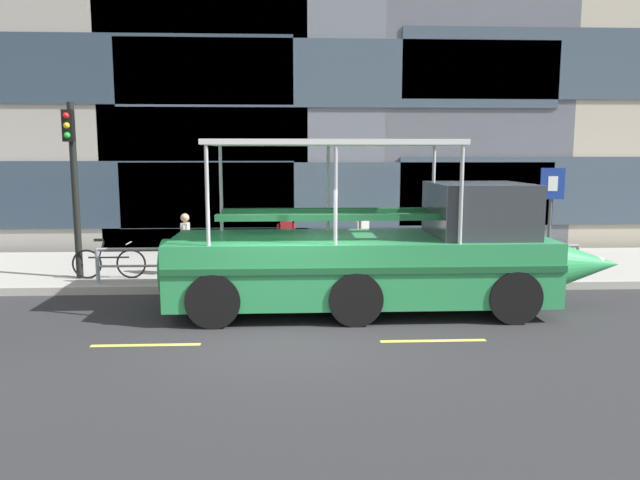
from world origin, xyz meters
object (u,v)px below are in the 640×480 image
(pedestrian_mid_left, at_px, (362,234))
(pedestrian_near_stern, at_px, (185,238))
(traffic_light_pole, at_px, (73,173))
(leaned_bicycle, at_px, (109,263))
(duck_tour_boat, at_px, (385,256))
(pedestrian_mid_right, at_px, (286,237))
(parking_sign, at_px, (551,202))
(pedestrian_near_bow, at_px, (496,229))

(pedestrian_mid_left, height_order, pedestrian_near_stern, pedestrian_mid_left)
(traffic_light_pole, height_order, leaned_bicycle, traffic_light_pole)
(leaned_bicycle, xyz_separation_m, pedestrian_near_stern, (1.77, 0.31, 0.54))
(duck_tour_boat, distance_m, pedestrian_mid_right, 3.46)
(duck_tour_boat, bearing_deg, leaned_bicycle, 158.09)
(traffic_light_pole, distance_m, duck_tour_boat, 7.59)
(traffic_light_pole, height_order, pedestrian_mid_right, traffic_light_pole)
(pedestrian_mid_left, distance_m, pedestrian_near_stern, 4.33)
(traffic_light_pole, bearing_deg, pedestrian_mid_left, 2.11)
(parking_sign, xyz_separation_m, pedestrian_near_stern, (-8.95, 0.19, -0.85))
(pedestrian_mid_left, height_order, pedestrian_mid_right, pedestrian_mid_left)
(duck_tour_boat, xyz_separation_m, pedestrian_near_bow, (3.40, 3.36, 0.10))
(pedestrian_mid_left, bearing_deg, parking_sign, -2.30)
(leaned_bicycle, bearing_deg, duck_tour_boat, -21.91)
(pedestrian_near_bow, relative_size, pedestrian_mid_left, 1.05)
(traffic_light_pole, xyz_separation_m, parking_sign, (11.46, 0.07, -0.73))
(parking_sign, bearing_deg, pedestrian_near_stern, 178.80)
(pedestrian_near_bow, height_order, pedestrian_near_stern, pedestrian_near_bow)
(leaned_bicycle, xyz_separation_m, pedestrian_near_bow, (9.63, 0.86, 0.65))
(leaned_bicycle, height_order, duck_tour_boat, duck_tour_boat)
(pedestrian_mid_left, distance_m, pedestrian_mid_right, 1.88)
(duck_tour_boat, relative_size, pedestrian_mid_right, 5.97)
(traffic_light_pole, distance_m, leaned_bicycle, 2.25)
(pedestrian_near_bow, height_order, pedestrian_mid_left, pedestrian_near_bow)
(parking_sign, distance_m, pedestrian_mid_left, 4.70)
(traffic_light_pole, relative_size, pedestrian_near_stern, 2.72)
(duck_tour_boat, relative_size, pedestrian_mid_left, 5.70)
(pedestrian_near_bow, relative_size, pedestrian_mid_right, 1.10)
(duck_tour_boat, distance_m, pedestrian_near_stern, 5.27)
(duck_tour_boat, bearing_deg, parking_sign, 30.31)
(leaned_bicycle, distance_m, duck_tour_boat, 6.74)
(traffic_light_pole, xyz_separation_m, pedestrian_near_stern, (2.50, 0.25, -1.59))
(traffic_light_pole, distance_m, pedestrian_mid_left, 7.01)
(traffic_light_pole, xyz_separation_m, leaned_bicycle, (0.73, -0.05, -2.13))
(traffic_light_pole, bearing_deg, leaned_bicycle, -4.28)
(pedestrian_mid_left, relative_size, pedestrian_near_stern, 1.07)
(leaned_bicycle, relative_size, pedestrian_near_bow, 1.02)
(pedestrian_near_bow, bearing_deg, leaned_bicycle, -174.91)
(parking_sign, relative_size, leaned_bicycle, 1.50)
(traffic_light_pole, relative_size, duck_tour_boat, 0.45)
(parking_sign, distance_m, pedestrian_mid_right, 6.56)
(parking_sign, bearing_deg, pedestrian_mid_left, 177.70)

